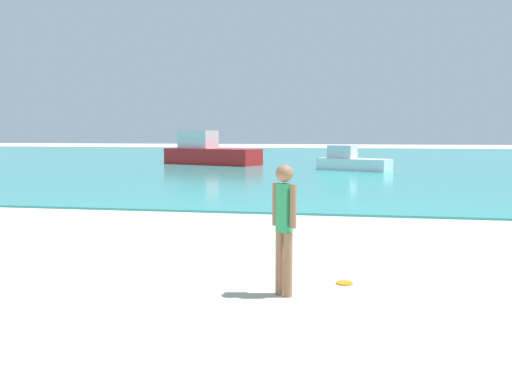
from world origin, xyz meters
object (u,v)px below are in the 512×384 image
person_standing (284,222)px  frisbee (345,283)px  boat_far (209,153)px  boat_near (351,162)px

person_standing → frisbee: (0.77, 0.71, -0.96)m
frisbee → boat_far: boat_far is taller
person_standing → boat_near: size_ratio=0.41×
person_standing → frisbee: person_standing is taller
boat_far → boat_near: bearing=-2.6°
person_standing → frisbee: bearing=77.8°
boat_far → frisbee: bearing=-49.8°
person_standing → boat_far: bearing=142.2°
person_standing → frisbee: size_ratio=7.40×
person_standing → boat_far: size_ratio=0.26×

